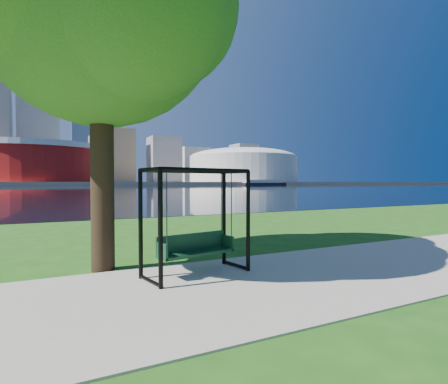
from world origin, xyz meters
TOP-DOWN VIEW (x-y plane):
  - ground at (0.00, 0.00)m, footprint 900.00×900.00m
  - path at (0.00, -0.50)m, footprint 120.00×4.00m
  - river at (0.00, 102.00)m, footprint 900.00×180.00m
  - far_bank at (0.00, 306.00)m, footprint 900.00×228.00m
  - stadium at (-10.00, 235.00)m, footprint 83.00×83.00m
  - arena at (135.00, 235.00)m, footprint 84.00×84.00m
  - skyline at (-4.27, 319.39)m, footprint 392.00×66.00m
  - swing at (-0.60, 0.51)m, footprint 2.21×1.27m
  - barge at (119.36, 182.68)m, footprint 34.14×12.62m

SIDE VIEW (x-z plane):
  - ground at x=0.00m, z-range 0.00..0.00m
  - river at x=0.00m, z-range 0.00..0.02m
  - path at x=0.00m, z-range 0.00..0.03m
  - far_bank at x=0.00m, z-range 0.00..2.00m
  - swing at x=-0.60m, z-range -0.04..2.09m
  - barge at x=119.36m, z-range -0.16..3.18m
  - stadium at x=-10.00m, z-range -1.77..30.23m
  - arena at x=135.00m, z-range 2.59..29.15m
  - skyline at x=-4.27m, z-range -12.36..84.14m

